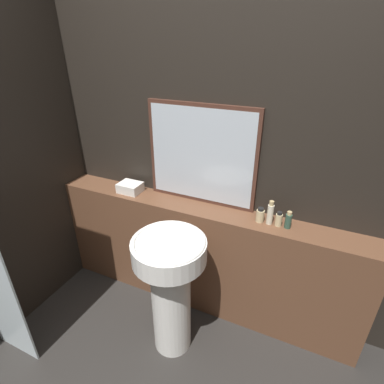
{
  "coord_description": "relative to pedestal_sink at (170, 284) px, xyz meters",
  "views": [
    {
      "loc": [
        0.71,
        -0.45,
        1.98
      ],
      "look_at": [
        -0.02,
        1.14,
        1.07
      ],
      "focal_mm": 28.0,
      "sensor_mm": 36.0,
      "label": 1
    }
  ],
  "objects": [
    {
      "name": "towel_stack",
      "position": [
        -0.59,
        0.45,
        0.37
      ],
      "size": [
        0.17,
        0.14,
        0.07
      ],
      "color": "silver",
      "rests_on": "vanity_counter"
    },
    {
      "name": "lotion_bottle",
      "position": [
        0.56,
        0.45,
        0.38
      ],
      "size": [
        0.04,
        0.04,
        0.1
      ],
      "color": "#C6B284",
      "rests_on": "vanity_counter"
    },
    {
      "name": "vanity_counter",
      "position": [
        0.02,
        0.45,
        -0.12
      ],
      "size": [
        2.37,
        0.24,
        0.89
      ],
      "color": "brown",
      "rests_on": "ground_plane"
    },
    {
      "name": "pedestal_sink",
      "position": [
        0.0,
        0.0,
        0.0
      ],
      "size": [
        0.46,
        0.46,
        0.91
      ],
      "color": "white",
      "rests_on": "ground_plane"
    },
    {
      "name": "wall_back",
      "position": [
        0.02,
        0.6,
        0.69
      ],
      "size": [
        8.0,
        0.06,
        2.5
      ],
      "color": "black",
      "rests_on": "ground_plane"
    },
    {
      "name": "conditioner_bottle",
      "position": [
        0.5,
        0.45,
        0.41
      ],
      "size": [
        0.04,
        0.04,
        0.17
      ],
      "color": "beige",
      "rests_on": "vanity_counter"
    },
    {
      "name": "mirror",
      "position": [
        -0.03,
        0.55,
        0.69
      ],
      "size": [
        0.8,
        0.03,
        0.71
      ],
      "color": "#47281E",
      "rests_on": "vanity_counter"
    },
    {
      "name": "shampoo_bottle",
      "position": [
        0.44,
        0.45,
        0.38
      ],
      "size": [
        0.05,
        0.05,
        0.1
      ],
      "color": "#C6B284",
      "rests_on": "vanity_counter"
    },
    {
      "name": "body_wash_bottle",
      "position": [
        0.62,
        0.45,
        0.39
      ],
      "size": [
        0.04,
        0.04,
        0.12
      ],
      "color": "#2D4C3D",
      "rests_on": "vanity_counter"
    }
  ]
}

